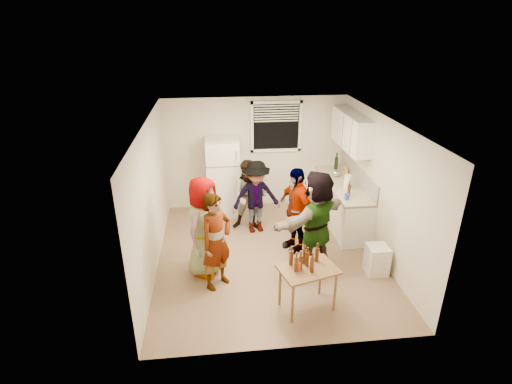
{
  "coord_description": "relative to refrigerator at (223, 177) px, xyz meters",
  "views": [
    {
      "loc": [
        -0.93,
        -6.21,
        4.03
      ],
      "look_at": [
        -0.2,
        0.33,
        1.15
      ],
      "focal_mm": 28.0,
      "sensor_mm": 36.0,
      "label": 1
    }
  ],
  "objects": [
    {
      "name": "wine_bottle",
      "position": [
        2.5,
        -0.02,
        0.05
      ],
      "size": [
        0.08,
        0.08,
        0.31
      ],
      "primitive_type": "cylinder",
      "color": "black",
      "rests_on": "countertop"
    },
    {
      "name": "paper_towel",
      "position": [
        2.43,
        -1.02,
        0.05
      ],
      "size": [
        0.13,
        0.13,
        0.29
      ],
      "primitive_type": "cylinder",
      "color": "white",
      "rests_on": "countertop"
    },
    {
      "name": "guest_orange",
      "position": [
        1.49,
        -2.27,
        -0.85
      ],
      "size": [
        2.38,
        2.41,
        0.53
      ],
      "primitive_type": "imported",
      "rotation": [
        0.0,
        0.0,
        3.77
      ],
      "color": "#CD7D4D",
      "rests_on": "ground"
    },
    {
      "name": "window",
      "position": [
        1.2,
        0.33,
        1.0
      ],
      "size": [
        1.12,
        0.1,
        1.06
      ],
      "primitive_type": null,
      "color": "white",
      "rests_on": "room"
    },
    {
      "name": "upper_cabinets",
      "position": [
        2.58,
        -0.53,
        1.1
      ],
      "size": [
        0.34,
        1.6,
        0.7
      ],
      "primitive_type": "cube",
      "color": "white",
      "rests_on": "room"
    },
    {
      "name": "counter_lower",
      "position": [
        2.45,
        -0.73,
        -0.42
      ],
      "size": [
        0.6,
        2.2,
        0.86
      ],
      "primitive_type": "cube",
      "color": "white",
      "rests_on": "ground"
    },
    {
      "name": "picture_frame",
      "position": [
        2.67,
        -0.22,
        0.13
      ],
      "size": [
        0.02,
        0.19,
        0.16
      ],
      "primitive_type": "cube",
      "color": "gold",
      "rests_on": "countertop"
    },
    {
      "name": "room",
      "position": [
        0.75,
        -1.88,
        -0.85
      ],
      "size": [
        4.0,
        4.5,
        2.5
      ],
      "primitive_type": null,
      "color": "beige",
      "rests_on": "ground"
    },
    {
      "name": "guest_stripe",
      "position": [
        -0.2,
        -2.64,
        -0.85
      ],
      "size": [
        1.53,
        1.6,
        0.39
      ],
      "primitive_type": "imported",
      "rotation": [
        0.0,
        0.0,
        0.74
      ],
      "color": "#141933",
      "rests_on": "ground"
    },
    {
      "name": "trash_bin",
      "position": [
        2.5,
        -2.61,
        -0.6
      ],
      "size": [
        0.35,
        0.35,
        0.51
      ],
      "primitive_type": "cube",
      "rotation": [
        0.0,
        0.0,
        -0.01
      ],
      "color": "silver",
      "rests_on": "ground"
    },
    {
      "name": "beer_bottle_table",
      "position": [
        0.99,
        -3.35,
        -0.15
      ],
      "size": [
        0.06,
        0.06,
        0.22
      ],
      "primitive_type": "cylinder",
      "color": "#47230C",
      "rests_on": "serving_table"
    },
    {
      "name": "backsplash",
      "position": [
        2.74,
        -0.73,
        0.23
      ],
      "size": [
        0.03,
        2.2,
        0.36
      ],
      "primitive_type": "cube",
      "color": "beige",
      "rests_on": "countertop"
    },
    {
      "name": "guest_black",
      "position": [
        1.26,
        -1.67,
        -0.85
      ],
      "size": [
        1.87,
        1.51,
        0.4
      ],
      "primitive_type": "imported",
      "rotation": [
        0.0,
        0.0,
        -1.17
      ],
      "color": "black",
      "rests_on": "ground"
    },
    {
      "name": "kettle",
      "position": [
        2.4,
        -0.35,
        0.05
      ],
      "size": [
        0.26,
        0.23,
        0.2
      ],
      "primitive_type": null,
      "rotation": [
        0.0,
        0.0,
        -0.16
      ],
      "color": "silver",
      "rests_on": "countertop"
    },
    {
      "name": "guest_grey",
      "position": [
        -0.39,
        -2.24,
        -0.85
      ],
      "size": [
        1.93,
        1.6,
        0.55
      ],
      "primitive_type": "imported",
      "rotation": [
        0.0,
        0.0,
        1.05
      ],
      "color": "#969696",
      "rests_on": "ground"
    },
    {
      "name": "guest_back_left",
      "position": [
        0.5,
        -0.79,
        -0.85
      ],
      "size": [
        0.99,
        1.59,
        0.56
      ],
      "primitive_type": "imported",
      "rotation": [
        0.0,
        0.0,
        -0.19
      ],
      "color": "brown",
      "rests_on": "ground"
    },
    {
      "name": "beer_bottle_counter",
      "position": [
        2.35,
        -1.36,
        0.05
      ],
      "size": [
        0.06,
        0.06,
        0.23
      ],
      "primitive_type": "cylinder",
      "color": "#47230C",
      "rests_on": "countertop"
    },
    {
      "name": "blue_cup",
      "position": [
        2.26,
        -1.53,
        0.05
      ],
      "size": [
        0.09,
        0.09,
        0.12
      ],
      "primitive_type": "cylinder",
      "color": "#1F36AF",
      "rests_on": "countertop"
    },
    {
      "name": "serving_table",
      "position": [
        1.11,
        -3.36,
        -0.85
      ],
      "size": [
        0.94,
        0.75,
        0.7
      ],
      "primitive_type": null,
      "rotation": [
        0.0,
        0.0,
        0.27
      ],
      "color": "brown",
      "rests_on": "ground"
    },
    {
      "name": "red_cup",
      "position": [
        0.94,
        -3.37,
        -0.15
      ],
      "size": [
        0.1,
        0.1,
        0.13
      ],
      "primitive_type": "cylinder",
      "color": "#B23614",
      "rests_on": "serving_table"
    },
    {
      "name": "guest_back_right",
      "position": [
        0.62,
        -0.91,
        -0.85
      ],
      "size": [
        1.21,
        1.65,
        0.56
      ],
      "primitive_type": "imported",
      "rotation": [
        0.0,
        0.0,
        0.17
      ],
      "color": "#39393D",
      "rests_on": "ground"
    },
    {
      "name": "refrigerator",
      "position": [
        0.0,
        0.0,
        0.0
      ],
      "size": [
        0.7,
        0.7,
        1.7
      ],
      "primitive_type": "cube",
      "color": "white",
      "rests_on": "ground"
    },
    {
      "name": "countertop",
      "position": [
        2.45,
        -0.73,
        0.03
      ],
      "size": [
        0.64,
        2.22,
        0.04
      ],
      "primitive_type": "cube",
      "color": "beige",
      "rests_on": "counter_lower"
    }
  ]
}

